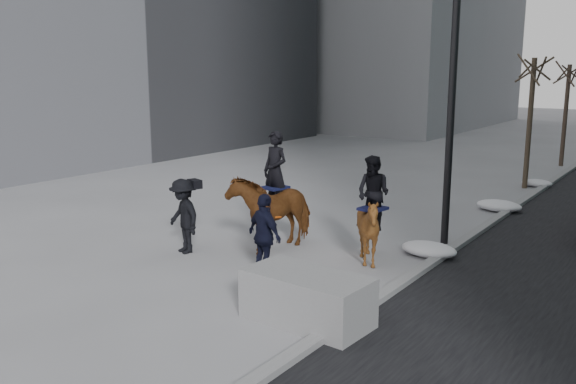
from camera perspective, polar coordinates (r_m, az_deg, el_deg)
The scene contains 11 objects.
ground at distance 13.27m, azimuth -2.99°, elevation -7.22°, with size 120.00×120.00×0.00m, color gray.
curb at distance 20.88m, azimuth 21.05°, elevation -0.85°, with size 0.25×90.00×0.12m, color gray.
planter at distance 10.48m, azimuth 1.79°, elevation -9.89°, with size 2.16×1.08×0.87m, color gray.
tree_near at distance 23.30m, azimuth 21.71°, elevation 6.55°, with size 1.20×1.20×5.12m, color #3A2B22, non-canonical shape.
tree_far at distance 29.36m, azimuth 24.56°, elevation 6.97°, with size 1.20×1.20×4.90m, color #3B2A23, non-canonical shape.
mounted_left at distance 14.63m, azimuth -1.49°, elevation -1.19°, with size 1.34×2.30×2.79m.
mounted_right at distance 13.44m, azimuth 7.69°, elevation -2.77°, with size 1.46×1.59×2.40m.
feeder at distance 12.56m, azimuth -2.19°, elevation -4.10°, with size 1.11×1.00×1.75m.
camera_crew at distance 14.39m, azimuth -9.75°, elevation -2.20°, with size 1.28×0.98×1.75m.
lamppost at distance 14.95m, azimuth 15.21°, elevation 13.96°, with size 0.25×1.57×9.09m.
snow_piles at distance 16.43m, azimuth 15.93°, elevation -3.37°, with size 1.34×15.51×0.34m.
Camera 1 is at (7.74, -9.89, 4.26)m, focal length 38.00 mm.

